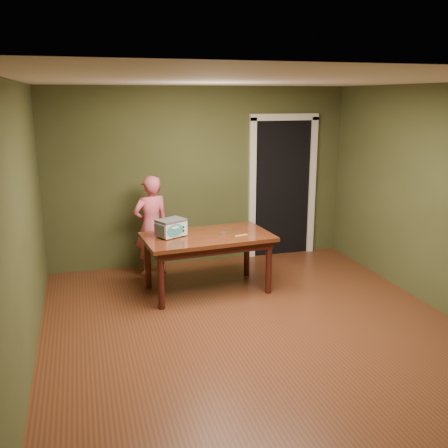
# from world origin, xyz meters

# --- Properties ---
(floor) EXTENTS (5.00, 5.00, 0.00)m
(floor) POSITION_xyz_m (0.00, 0.00, 0.00)
(floor) COLOR #5C301A
(floor) RESTS_ON ground
(room_shell) EXTENTS (4.52, 5.02, 2.61)m
(room_shell) POSITION_xyz_m (0.00, 0.00, 1.71)
(room_shell) COLOR #434A27
(room_shell) RESTS_ON ground
(doorway) EXTENTS (1.10, 0.66, 2.25)m
(doorway) POSITION_xyz_m (1.30, 2.78, 1.06)
(doorway) COLOR black
(doorway) RESTS_ON ground
(dining_table) EXTENTS (1.67, 1.03, 0.75)m
(dining_table) POSITION_xyz_m (-0.22, 1.27, 0.65)
(dining_table) COLOR #3E1C0E
(dining_table) RESTS_ON floor
(toy_oven) EXTENTS (0.42, 0.37, 0.22)m
(toy_oven) POSITION_xyz_m (-0.67, 1.33, 0.87)
(toy_oven) COLOR #4C4F54
(toy_oven) RESTS_ON dining_table
(baking_pan) EXTENTS (0.10, 0.10, 0.02)m
(baking_pan) POSITION_xyz_m (-0.01, 1.27, 0.76)
(baking_pan) COLOR silver
(baking_pan) RESTS_ON dining_table
(spatula) EXTENTS (0.18, 0.07, 0.01)m
(spatula) POSITION_xyz_m (0.19, 1.12, 0.75)
(spatula) COLOR tan
(spatula) RESTS_ON dining_table
(child) EXTENTS (0.58, 0.46, 1.41)m
(child) POSITION_xyz_m (-0.81, 2.09, 0.71)
(child) COLOR #D25669
(child) RESTS_ON floor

